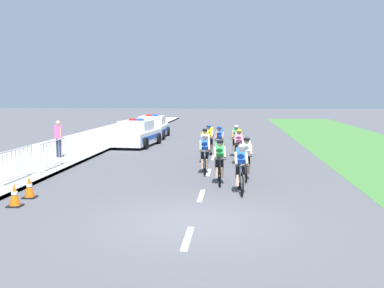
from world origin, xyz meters
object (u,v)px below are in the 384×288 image
object	(u,v)px
cyclist_ninth	(209,140)
cyclist_seventh	(236,140)
traffic_cone_near	(15,195)
cyclist_third	(246,157)
police_car_nearest	(137,134)
cyclist_eighth	(220,142)
cyclist_lead	(241,167)
traffic_cone_mid	(29,187)
police_car_second	(153,128)
cyclist_sixth	(205,145)
cyclist_fourth	(205,153)
crowd_barrier_middle	(53,155)
cyclist_fifth	(238,146)
crowd_barrier_front	(16,165)
cyclist_second	(220,161)
spectator_closest	(58,136)

from	to	relation	value
cyclist_ninth	cyclist_seventh	bearing A→B (deg)	-4.98
cyclist_ninth	traffic_cone_near	size ratio (longest dim) A/B	2.69
cyclist_third	police_car_nearest	distance (m)	11.34
cyclist_eighth	cyclist_third	bearing A→B (deg)	-78.24
cyclist_lead	traffic_cone_near	xyz separation A→B (m)	(-6.05, -2.27, -0.48)
cyclist_seventh	traffic_cone_mid	bearing A→B (deg)	-122.82
cyclist_third	police_car_second	xyz separation A→B (m)	(-5.97, 14.66, -0.11)
cyclist_third	traffic_cone_near	size ratio (longest dim) A/B	2.69
police_car_second	cyclist_sixth	bearing A→B (deg)	-68.53
cyclist_fourth	crowd_barrier_middle	world-z (taller)	cyclist_fourth
cyclist_eighth	traffic_cone_near	distance (m)	10.93
cyclist_eighth	police_car_nearest	xyz separation A→B (m)	(-4.89, 4.45, -0.11)
cyclist_third	cyclist_fourth	bearing A→B (deg)	144.80
cyclist_sixth	crowd_barrier_middle	size ratio (longest dim) A/B	0.74
cyclist_fifth	crowd_barrier_front	size ratio (longest dim) A/B	0.74
cyclist_lead	cyclist_second	xyz separation A→B (m)	(-0.68, 1.32, 0.00)
cyclist_fifth	spectator_closest	bearing A→B (deg)	176.46
crowd_barrier_middle	police_car_second	bearing A→B (deg)	83.76
police_car_nearest	police_car_second	xyz separation A→B (m)	(0.00, 5.02, 0.00)
cyclist_seventh	traffic_cone_mid	xyz separation A→B (m)	(-5.99, -9.29, -0.48)
cyclist_fourth	police_car_nearest	xyz separation A→B (m)	(-4.44, 8.56, -0.11)
traffic_cone_near	cyclist_sixth	bearing A→B (deg)	60.63
cyclist_fourth	cyclist_ninth	xyz separation A→B (m)	(-0.08, 4.90, 0.00)
cyclist_eighth	police_car_second	distance (m)	10.66
crowd_barrier_front	cyclist_sixth	bearing A→B (deg)	41.43
crowd_barrier_front	spectator_closest	size ratio (longest dim) A/B	1.39
cyclist_lead	traffic_cone_near	distance (m)	6.48
cyclist_sixth	cyclist_eighth	distance (m)	1.55
crowd_barrier_middle	traffic_cone_near	xyz separation A→B (m)	(1.17, -5.52, -0.34)
traffic_cone_near	traffic_cone_mid	distance (m)	1.01
cyclist_fourth	cyclist_ninth	distance (m)	4.90
cyclist_sixth	cyclist_second	bearing A→B (deg)	-80.51
police_car_nearest	cyclist_second	bearing A→B (deg)	-64.20
cyclist_third	cyclist_sixth	size ratio (longest dim) A/B	1.00
cyclist_fourth	cyclist_eighth	world-z (taller)	same
cyclist_ninth	crowd_barrier_middle	distance (m)	7.61
traffic_cone_near	spectator_closest	bearing A→B (deg)	103.99
cyclist_seventh	police_car_second	world-z (taller)	police_car_second
cyclist_fourth	cyclist_fifth	size ratio (longest dim) A/B	1.00
police_car_second	cyclist_lead	bearing A→B (deg)	-71.15
cyclist_second	crowd_barrier_front	size ratio (longest dim) A/B	0.74
cyclist_seventh	police_car_nearest	bearing A→B (deg)	146.19
cyclist_sixth	cyclist_fifth	bearing A→B (deg)	-9.63
cyclist_eighth	traffic_cone_near	size ratio (longest dim) A/B	2.69
police_car_nearest	cyclist_seventh	bearing A→B (deg)	-33.81
cyclist_sixth	cyclist_ninth	bearing A→B (deg)	88.39
crowd_barrier_middle	spectator_closest	size ratio (longest dim) A/B	1.39
cyclist_fifth	police_car_second	xyz separation A→B (m)	(-5.73, 11.15, -0.11)
cyclist_ninth	police_car_second	xyz separation A→B (m)	(-4.35, 8.68, -0.11)
cyclist_fourth	cyclist_seventh	world-z (taller)	same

